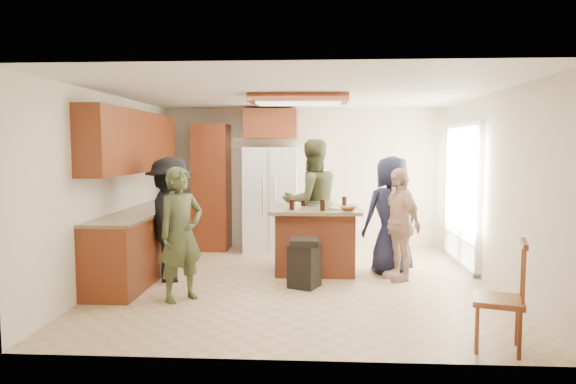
# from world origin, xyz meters

# --- Properties ---
(person_front_left) EXTENTS (0.70, 0.70, 1.57)m
(person_front_left) POSITION_xyz_m (-1.34, -0.85, 0.79)
(person_front_left) COLOR #3B4327
(person_front_left) RESTS_ON ground
(person_behind_left) EXTENTS (1.09, 0.90, 1.92)m
(person_behind_left) POSITION_xyz_m (0.17, 1.15, 0.96)
(person_behind_left) COLOR #404327
(person_behind_left) RESTS_ON ground
(person_behind_right) EXTENTS (0.95, 0.77, 1.68)m
(person_behind_right) POSITION_xyz_m (1.31, 0.62, 0.84)
(person_behind_right) COLOR black
(person_behind_right) RESTS_ON ground
(person_side_right) EXTENTS (0.78, 1.00, 1.53)m
(person_side_right) POSITION_xyz_m (1.36, 0.27, 0.76)
(person_side_right) COLOR tan
(person_side_right) RESTS_ON ground
(person_counter) EXTENTS (0.81, 1.18, 1.67)m
(person_counter) POSITION_xyz_m (-1.72, 0.04, 0.84)
(person_counter) COLOR black
(person_counter) RESTS_ON ground
(left_cabinetry) EXTENTS (0.64, 3.00, 2.30)m
(left_cabinetry) POSITION_xyz_m (-2.24, 0.40, 0.96)
(left_cabinetry) COLOR maroon
(left_cabinetry) RESTS_ON ground
(back_wall_units) EXTENTS (1.80, 0.60, 2.45)m
(back_wall_units) POSITION_xyz_m (-1.33, 2.20, 1.38)
(back_wall_units) COLOR maroon
(back_wall_units) RESTS_ON ground
(refrigerator) EXTENTS (0.90, 0.76, 1.80)m
(refrigerator) POSITION_xyz_m (-0.55, 2.12, 0.90)
(refrigerator) COLOR white
(refrigerator) RESTS_ON ground
(kitchen_island) EXTENTS (1.28, 1.03, 0.93)m
(kitchen_island) POSITION_xyz_m (0.23, 0.63, 0.47)
(kitchen_island) COLOR #A5492A
(kitchen_island) RESTS_ON ground
(island_items) EXTENTS (0.95, 0.67, 0.15)m
(island_items) POSITION_xyz_m (0.44, 0.53, 0.97)
(island_items) COLOR silver
(island_items) RESTS_ON kitchen_island
(trash_bin) EXTENTS (0.45, 0.45, 0.63)m
(trash_bin) POSITION_xyz_m (0.09, -0.21, 0.32)
(trash_bin) COLOR black
(trash_bin) RESTS_ON ground
(spindle_chair) EXTENTS (0.53, 0.53, 0.99)m
(spindle_chair) POSITION_xyz_m (1.88, -2.18, 0.45)
(spindle_chair) COLOR maroon
(spindle_chair) RESTS_ON ground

